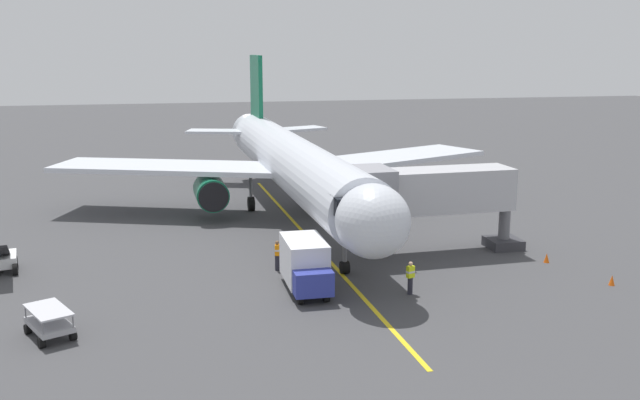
# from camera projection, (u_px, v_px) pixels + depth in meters

# --- Properties ---
(ground_plane) EXTENTS (220.00, 220.00, 0.00)m
(ground_plane) POSITION_uv_depth(u_px,v_px,m) (276.00, 212.00, 53.86)
(ground_plane) COLOR #424244
(apron_lead_in_line) EXTENTS (1.60, 39.99, 0.01)m
(apron_lead_in_line) POSITION_uv_depth(u_px,v_px,m) (309.00, 239.00, 46.38)
(apron_lead_in_line) COLOR yellow
(apron_lead_in_line) RESTS_ON ground
(airplane) EXTENTS (34.79, 40.30, 11.50)m
(airplane) POSITION_uv_depth(u_px,v_px,m) (292.00, 163.00, 51.53)
(airplane) COLOR silver
(airplane) RESTS_ON ground
(jet_bridge) EXTENTS (11.45, 3.29, 5.40)m
(jet_bridge) POSITION_uv_depth(u_px,v_px,m) (420.00, 193.00, 42.19)
(jet_bridge) COLOR #B7B7BC
(jet_bridge) RESTS_ON ground
(ground_crew_marshaller) EXTENTS (0.46, 0.37, 1.71)m
(ground_crew_marshaller) POSITION_uv_depth(u_px,v_px,m) (410.00, 277.00, 35.85)
(ground_crew_marshaller) COLOR #23232D
(ground_crew_marshaller) RESTS_ON ground
(ground_crew_wing_walker) EXTENTS (0.42, 0.47, 1.71)m
(ground_crew_wing_walker) POSITION_uv_depth(u_px,v_px,m) (362.00, 226.00, 46.16)
(ground_crew_wing_walker) COLOR #23232D
(ground_crew_wing_walker) RESTS_ON ground
(ground_crew_loader) EXTENTS (0.34, 0.45, 1.71)m
(ground_crew_loader) POSITION_uv_depth(u_px,v_px,m) (277.00, 255.00, 39.70)
(ground_crew_loader) COLOR #23232D
(ground_crew_loader) RESTS_ON ground
(belt_loader_near_nose) EXTENTS (1.97, 4.72, 2.32)m
(belt_loader_near_nose) POSITION_uv_depth(u_px,v_px,m) (2.00, 260.00, 39.44)
(belt_loader_near_nose) COLOR white
(belt_loader_near_nose) RESTS_ON ground
(baggage_cart_portside) EXTENTS (2.41, 2.95, 1.27)m
(baggage_cart_portside) POSITION_uv_depth(u_px,v_px,m) (49.00, 322.00, 30.60)
(baggage_cart_portside) COLOR #9E9EA3
(baggage_cart_portside) RESTS_ON ground
(box_truck_starboard_side) EXTENTS (2.00, 4.60, 2.62)m
(box_truck_starboard_side) POSITION_uv_depth(u_px,v_px,m) (306.00, 265.00, 36.26)
(box_truck_starboard_side) COLOR #2D3899
(box_truck_starboard_side) RESTS_ON ground
(safety_cone_nose_left) EXTENTS (0.32, 0.32, 0.55)m
(safety_cone_nose_left) POSITION_uv_depth(u_px,v_px,m) (612.00, 280.00, 37.32)
(safety_cone_nose_left) COLOR #F2590F
(safety_cone_nose_left) RESTS_ON ground
(safety_cone_nose_right) EXTENTS (0.32, 0.32, 0.55)m
(safety_cone_nose_right) POSITION_uv_depth(u_px,v_px,m) (547.00, 258.00, 41.26)
(safety_cone_nose_right) COLOR #F2590F
(safety_cone_nose_right) RESTS_ON ground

